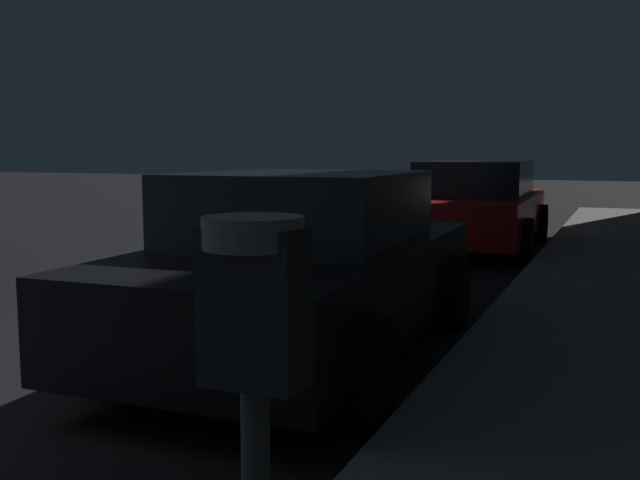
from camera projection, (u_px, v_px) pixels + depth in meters
parking_meter at (255, 384)px, 1.37m from camera, size 0.19×0.19×1.32m
car_black at (304, 267)px, 5.61m from camera, size 2.14×4.15×1.43m
car_red at (475, 206)px, 11.78m from camera, size 2.18×4.55×1.43m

